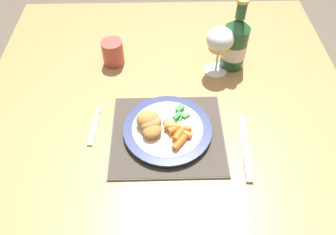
{
  "coord_description": "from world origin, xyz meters",
  "views": [
    {
      "loc": [
        -0.01,
        -0.73,
        1.45
      ],
      "look_at": [
        0.0,
        -0.17,
        0.78
      ],
      "focal_mm": 35.0,
      "sensor_mm": 36.0,
      "label": 1
    }
  ],
  "objects_px": {
    "table_knife": "(246,153)",
    "drinking_cup": "(113,52)",
    "wine_glass": "(220,41)",
    "bottle": "(235,43)",
    "dinner_plate": "(169,130)",
    "fork": "(94,128)",
    "dining_table": "(166,106)"
  },
  "relations": [
    {
      "from": "fork",
      "to": "table_knife",
      "type": "relative_size",
      "value": 0.65
    },
    {
      "from": "fork",
      "to": "drinking_cup",
      "type": "height_order",
      "value": "drinking_cup"
    },
    {
      "from": "dining_table",
      "to": "bottle",
      "type": "relative_size",
      "value": 4.7
    },
    {
      "from": "dining_table",
      "to": "table_knife",
      "type": "distance_m",
      "value": 0.34
    },
    {
      "from": "fork",
      "to": "bottle",
      "type": "bearing_deg",
      "value": 31.66
    },
    {
      "from": "dinner_plate",
      "to": "table_knife",
      "type": "xyz_separation_m",
      "value": [
        0.2,
        -0.07,
        -0.01
      ]
    },
    {
      "from": "bottle",
      "to": "drinking_cup",
      "type": "bearing_deg",
      "value": 176.99
    },
    {
      "from": "dinner_plate",
      "to": "fork",
      "type": "distance_m",
      "value": 0.21
    },
    {
      "from": "drinking_cup",
      "to": "dining_table",
      "type": "bearing_deg",
      "value": -33.53
    },
    {
      "from": "fork",
      "to": "table_knife",
      "type": "bearing_deg",
      "value": -12.89
    },
    {
      "from": "bottle",
      "to": "dining_table",
      "type": "bearing_deg",
      "value": -156.99
    },
    {
      "from": "drinking_cup",
      "to": "bottle",
      "type": "bearing_deg",
      "value": -3.01
    },
    {
      "from": "dinner_plate",
      "to": "drinking_cup",
      "type": "bearing_deg",
      "value": 119.84
    },
    {
      "from": "wine_glass",
      "to": "dining_table",
      "type": "bearing_deg",
      "value": -158.34
    },
    {
      "from": "table_knife",
      "to": "bottle",
      "type": "xyz_separation_m",
      "value": [
        0.01,
        0.35,
        0.08
      ]
    },
    {
      "from": "table_knife",
      "to": "drinking_cup",
      "type": "bearing_deg",
      "value": 135.05
    },
    {
      "from": "bottle",
      "to": "drinking_cup",
      "type": "relative_size",
      "value": 2.84
    },
    {
      "from": "fork",
      "to": "drinking_cup",
      "type": "xyz_separation_m",
      "value": [
        0.03,
        0.28,
        0.04
      ]
    },
    {
      "from": "dining_table",
      "to": "drinking_cup",
      "type": "xyz_separation_m",
      "value": [
        -0.17,
        0.11,
        0.14
      ]
    },
    {
      "from": "table_knife",
      "to": "bottle",
      "type": "relative_size",
      "value": 0.9
    },
    {
      "from": "table_knife",
      "to": "wine_glass",
      "type": "height_order",
      "value": "wine_glass"
    },
    {
      "from": "table_knife",
      "to": "wine_glass",
      "type": "distance_m",
      "value": 0.35
    },
    {
      "from": "fork",
      "to": "bottle",
      "type": "distance_m",
      "value": 0.5
    },
    {
      "from": "dining_table",
      "to": "table_knife",
      "type": "relative_size",
      "value": 5.2
    },
    {
      "from": "wine_glass",
      "to": "bottle",
      "type": "relative_size",
      "value": 0.67
    },
    {
      "from": "table_knife",
      "to": "bottle",
      "type": "distance_m",
      "value": 0.36
    },
    {
      "from": "wine_glass",
      "to": "drinking_cup",
      "type": "bearing_deg",
      "value": 171.76
    },
    {
      "from": "table_knife",
      "to": "drinking_cup",
      "type": "xyz_separation_m",
      "value": [
        -0.37,
        0.37,
        0.04
      ]
    },
    {
      "from": "dining_table",
      "to": "fork",
      "type": "xyz_separation_m",
      "value": [
        -0.2,
        -0.17,
        0.1
      ]
    },
    {
      "from": "fork",
      "to": "drinking_cup",
      "type": "relative_size",
      "value": 1.67
    },
    {
      "from": "fork",
      "to": "wine_glass",
      "type": "height_order",
      "value": "wine_glass"
    },
    {
      "from": "drinking_cup",
      "to": "wine_glass",
      "type": "bearing_deg",
      "value": -8.24
    }
  ]
}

